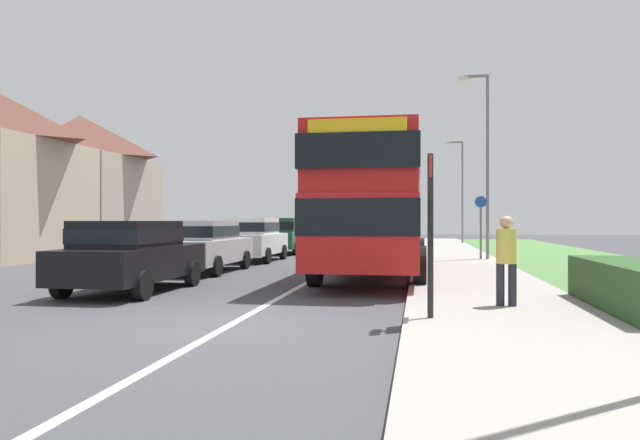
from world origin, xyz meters
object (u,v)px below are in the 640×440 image
(cycle_route_sign, at_px, (481,225))
(street_lamp_mid, at_px, (485,154))
(parked_car_black, at_px, (131,253))
(street_lamp_far, at_px, (461,185))
(parked_car_white, at_px, (254,238))
(bus_stop_sign, at_px, (430,224))
(parked_car_dark_green, at_px, (283,234))
(pedestrian_at_stop, at_px, (506,256))
(double_decker_bus, at_px, (375,201))
(parked_car_silver, at_px, (204,244))

(cycle_route_sign, distance_m, street_lamp_mid, 2.70)
(parked_car_black, xyz_separation_m, street_lamp_far, (8.92, 26.75, 3.02))
(parked_car_white, height_order, bus_stop_sign, bus_stop_sign)
(parked_car_dark_green, relative_size, bus_stop_sign, 1.66)
(parked_car_black, distance_m, pedestrian_at_stop, 7.93)
(pedestrian_at_stop, bearing_deg, cycle_route_sign, 86.20)
(double_decker_bus, distance_m, cycle_route_sign, 7.35)
(parked_car_white, bearing_deg, parked_car_dark_green, 90.98)
(parked_car_black, distance_m, cycle_route_sign, 13.95)
(double_decker_bus, height_order, pedestrian_at_stop, double_decker_bus)
(parked_car_white, bearing_deg, pedestrian_at_stop, -55.71)
(parked_car_silver, relative_size, street_lamp_far, 0.66)
(parked_car_silver, xyz_separation_m, cycle_route_sign, (8.81, 6.00, 0.55))
(cycle_route_sign, distance_m, street_lamp_far, 15.98)
(double_decker_bus, relative_size, bus_stop_sign, 3.83)
(cycle_route_sign, height_order, street_lamp_mid, street_lamp_mid)
(double_decker_bus, distance_m, street_lamp_far, 22.59)
(pedestrian_at_stop, bearing_deg, parked_car_white, 124.29)
(parked_car_dark_green, height_order, pedestrian_at_stop, parked_car_dark_green)
(street_lamp_mid, distance_m, street_lamp_far, 15.80)
(parked_car_silver, height_order, street_lamp_far, street_lamp_far)
(double_decker_bus, height_order, parked_car_white, double_decker_bus)
(parked_car_white, height_order, street_lamp_far, street_lamp_far)
(parked_car_dark_green, bearing_deg, double_decker_bus, -63.89)
(parked_car_black, distance_m, parked_car_white, 9.88)
(parked_car_silver, bearing_deg, parked_car_white, 88.27)
(parked_car_white, relative_size, cycle_route_sign, 1.65)
(parked_car_silver, height_order, parked_car_white, parked_car_white)
(parked_car_white, xyz_separation_m, street_lamp_mid, (8.81, 1.08, 3.20))
(cycle_route_sign, bearing_deg, parked_car_silver, -145.75)
(cycle_route_sign, xyz_separation_m, street_lamp_mid, (0.14, -0.01, 2.69))
(double_decker_bus, height_order, street_lamp_mid, street_lamp_mid)
(pedestrian_at_stop, bearing_deg, street_lamp_mid, 85.54)
(pedestrian_at_stop, bearing_deg, street_lamp_far, 87.67)
(parked_car_black, relative_size, parked_car_white, 1.00)
(bus_stop_sign, bearing_deg, parked_car_silver, 129.77)
(bus_stop_sign, bearing_deg, street_lamp_mid, 80.73)
(bus_stop_sign, xyz_separation_m, cycle_route_sign, (2.14, 14.01, -0.11))
(pedestrian_at_stop, distance_m, bus_stop_sign, 2.03)
(parked_car_silver, bearing_deg, parked_car_black, -87.61)
(bus_stop_sign, bearing_deg, cycle_route_sign, 81.31)
(parked_car_silver, distance_m, parked_car_dark_green, 10.23)
(cycle_route_sign, height_order, street_lamp_far, street_lamp_far)
(parked_car_silver, xyz_separation_m, street_lamp_far, (9.13, 21.79, 3.02))
(parked_car_silver, bearing_deg, double_decker_bus, -4.38)
(double_decker_bus, height_order, bus_stop_sign, double_decker_bus)
(parked_car_silver, height_order, street_lamp_mid, street_lamp_mid)
(street_lamp_far, bearing_deg, street_lamp_mid, -90.64)
(street_lamp_mid, bearing_deg, parked_car_white, -173.03)
(bus_stop_sign, distance_m, street_lamp_mid, 14.42)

